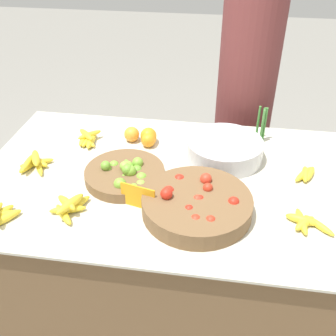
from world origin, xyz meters
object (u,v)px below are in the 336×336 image
object	(u,v)px
metal_bowl	(225,150)
price_sign	(138,197)
vendor_person	(246,93)
tomato_basket	(196,204)
lime_bowl	(126,174)

from	to	relation	value
metal_bowl	price_sign	world-z (taller)	price_sign
metal_bowl	vendor_person	distance (m)	0.69
tomato_basket	vendor_person	xyz separation A→B (m)	(0.20, 1.09, 0.02)
lime_bowl	price_sign	xyz separation A→B (m)	(0.10, -0.18, 0.02)
tomato_basket	metal_bowl	size ratio (longest dim) A/B	1.22
tomato_basket	vendor_person	world-z (taller)	vendor_person
tomato_basket	price_sign	world-z (taller)	tomato_basket
price_sign	vendor_person	bearing A→B (deg)	82.30
metal_bowl	vendor_person	xyz separation A→B (m)	(0.11, 0.68, 0.01)
lime_bowl	metal_bowl	distance (m)	0.49
tomato_basket	vendor_person	bearing A→B (deg)	79.37
tomato_basket	metal_bowl	distance (m)	0.42
metal_bowl	price_sign	bearing A→B (deg)	-128.39
lime_bowl	tomato_basket	size ratio (longest dim) A/B	0.81
price_sign	vendor_person	xyz separation A→B (m)	(0.44, 1.10, 0.00)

